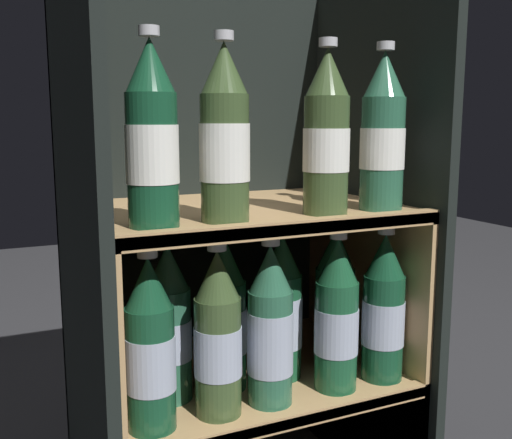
{
  "coord_description": "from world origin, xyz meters",
  "views": [
    {
      "loc": [
        -0.43,
        -0.78,
        0.76
      ],
      "look_at": [
        0.0,
        0.15,
        0.59
      ],
      "focal_mm": 42.0,
      "sensor_mm": 36.0,
      "label": 1
    }
  ],
  "objects": [
    {
      "name": "bottle_lower_front_1",
      "position": [
        -0.1,
        0.07,
        0.41
      ],
      "size": [
        0.08,
        0.08,
        0.29
      ],
      "color": "#384C28",
      "rests_on": "shelf_lower"
    },
    {
      "name": "bottle_lower_front_0",
      "position": [
        -0.21,
        0.07,
        0.41
      ],
      "size": [
        0.08,
        0.08,
        0.29
      ],
      "color": "#144228",
      "rests_on": "shelf_lower"
    },
    {
      "name": "bottle_upper_front_0",
      "position": [
        -0.2,
        0.07,
        0.73
      ],
      "size": [
        0.08,
        0.08,
        0.29
      ],
      "color": "#144228",
      "rests_on": "shelf_upper"
    },
    {
      "name": "fridge_side_left",
      "position": [
        -0.29,
        0.21,
        0.52
      ],
      "size": [
        0.02,
        0.46,
        1.04
      ],
      "primitive_type": "cube",
      "color": "black",
      "rests_on": "ground_plane"
    },
    {
      "name": "bottle_lower_front_3",
      "position": [
        0.12,
        0.07,
        0.41
      ],
      "size": [
        0.08,
        0.08,
        0.29
      ],
      "color": "#194C2D",
      "rests_on": "shelf_lower"
    },
    {
      "name": "bottle_lower_back_1",
      "position": [
        -0.06,
        0.15,
        0.41
      ],
      "size": [
        0.08,
        0.08,
        0.29
      ],
      "color": "#194C2D",
      "rests_on": "shelf_lower"
    },
    {
      "name": "shelf_upper",
      "position": [
        0.0,
        0.2,
        0.42
      ],
      "size": [
        0.56,
        0.42,
        0.61
      ],
      "color": "tan",
      "rests_on": "ground_plane"
    },
    {
      "name": "bottle_lower_front_2",
      "position": [
        -0.01,
        0.07,
        0.41
      ],
      "size": [
        0.08,
        0.08,
        0.29
      ],
      "color": "#285B42",
      "rests_on": "shelf_lower"
    },
    {
      "name": "fridge_back_wall",
      "position": [
        0.0,
        0.43,
        0.52
      ],
      "size": [
        0.6,
        0.02,
        1.04
      ],
      "primitive_type": "cube",
      "color": "black",
      "rests_on": "ground_plane"
    },
    {
      "name": "bottle_lower_back_2",
      "position": [
        0.05,
        0.15,
        0.41
      ],
      "size": [
        0.08,
        0.08,
        0.29
      ],
      "color": "#194C2D",
      "rests_on": "shelf_lower"
    },
    {
      "name": "bottle_upper_front_1",
      "position": [
        -0.09,
        0.07,
        0.73
      ],
      "size": [
        0.08,
        0.08,
        0.29
      ],
      "color": "#384C28",
      "rests_on": "shelf_upper"
    },
    {
      "name": "bottle_upper_front_2",
      "position": [
        0.09,
        0.07,
        0.73
      ],
      "size": [
        0.08,
        0.08,
        0.29
      ],
      "color": "#384C28",
      "rests_on": "shelf_upper"
    },
    {
      "name": "bottle_lower_front_4",
      "position": [
        0.22,
        0.07,
        0.41
      ],
      "size": [
        0.08,
        0.08,
        0.29
      ],
      "color": "#144228",
      "rests_on": "shelf_lower"
    },
    {
      "name": "bottle_lower_back_3",
      "position": [
        0.17,
        0.15,
        0.41
      ],
      "size": [
        0.08,
        0.08,
        0.29
      ],
      "color": "#194C2D",
      "rests_on": "shelf_lower"
    },
    {
      "name": "shelf_lower",
      "position": [
        0.0,
        0.2,
        0.22
      ],
      "size": [
        0.56,
        0.42,
        0.29
      ],
      "color": "tan",
      "rests_on": "ground_plane"
    },
    {
      "name": "bottle_lower_back_0",
      "position": [
        -0.16,
        0.15,
        0.41
      ],
      "size": [
        0.08,
        0.08,
        0.29
      ],
      "color": "#285B42",
      "rests_on": "shelf_lower"
    },
    {
      "name": "fridge_side_right",
      "position": [
        0.29,
        0.21,
        0.52
      ],
      "size": [
        0.02,
        0.46,
        1.04
      ],
      "primitive_type": "cube",
      "color": "black",
      "rests_on": "ground_plane"
    },
    {
      "name": "bottle_upper_front_3",
      "position": [
        0.2,
        0.07,
        0.73
      ],
      "size": [
        0.08,
        0.08,
        0.29
      ],
      "color": "#285B42",
      "rests_on": "shelf_upper"
    }
  ]
}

